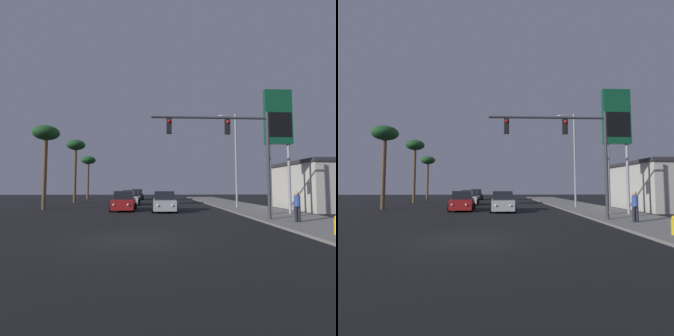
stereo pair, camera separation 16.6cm
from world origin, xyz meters
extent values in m
plane|color=black|center=(0.00, 0.00, 0.00)|extent=(120.00, 120.00, 0.00)
cube|color=gray|center=(9.50, 10.00, 0.06)|extent=(5.00, 60.00, 0.12)
cube|color=maroon|center=(-1.82, 12.60, 0.58)|extent=(1.94, 4.26, 0.80)
cube|color=black|center=(-1.82, 12.75, 1.33)|extent=(1.67, 2.05, 0.70)
cylinder|color=black|center=(-2.72, 11.30, 0.32)|extent=(0.24, 0.64, 0.64)
cylinder|color=black|center=(-0.92, 11.30, 0.32)|extent=(0.24, 0.64, 0.64)
cylinder|color=black|center=(-2.72, 13.90, 0.32)|extent=(0.24, 0.64, 0.64)
cylinder|color=black|center=(-0.92, 13.90, 0.32)|extent=(0.24, 0.64, 0.64)
sphere|color=#F2EACC|center=(-2.38, 10.48, 0.63)|extent=(0.18, 0.18, 0.18)
sphere|color=#F2EACC|center=(-1.27, 10.48, 0.63)|extent=(0.18, 0.18, 0.18)
cube|color=silver|center=(-1.92, 19.92, 0.58)|extent=(1.90, 4.24, 0.80)
cube|color=black|center=(-1.92, 20.07, 1.33)|extent=(1.65, 2.04, 0.70)
cylinder|color=black|center=(-2.82, 18.62, 0.32)|extent=(0.24, 0.64, 0.64)
cylinder|color=black|center=(-1.02, 18.62, 0.32)|extent=(0.24, 0.64, 0.64)
cylinder|color=black|center=(-2.82, 21.22, 0.32)|extent=(0.24, 0.64, 0.64)
cylinder|color=black|center=(-1.02, 21.22, 0.32)|extent=(0.24, 0.64, 0.64)
sphere|color=#F2EACC|center=(-2.48, 17.80, 0.63)|extent=(0.18, 0.18, 0.18)
sphere|color=#F2EACC|center=(-1.36, 17.80, 0.63)|extent=(0.18, 0.18, 0.18)
cube|color=black|center=(-2.00, 32.24, 0.58)|extent=(1.86, 4.23, 0.80)
cube|color=black|center=(-2.00, 32.39, 1.33)|extent=(1.63, 2.02, 0.70)
cylinder|color=black|center=(-2.90, 30.94, 0.32)|extent=(0.24, 0.64, 0.64)
cylinder|color=black|center=(-1.10, 30.94, 0.32)|extent=(0.24, 0.64, 0.64)
cylinder|color=black|center=(-2.90, 33.54, 0.32)|extent=(0.24, 0.64, 0.64)
cylinder|color=black|center=(-1.10, 33.54, 0.32)|extent=(0.24, 0.64, 0.64)
sphere|color=#F2EACC|center=(-2.56, 30.12, 0.63)|extent=(0.18, 0.18, 0.18)
sphere|color=#F2EACC|center=(-1.45, 30.12, 0.63)|extent=(0.18, 0.18, 0.18)
cube|color=#B7B7BC|center=(1.62, 11.61, 0.58)|extent=(1.80, 4.20, 0.80)
cube|color=black|center=(1.62, 11.76, 1.33)|extent=(1.60, 2.00, 0.70)
cylinder|color=black|center=(0.72, 10.31, 0.32)|extent=(0.24, 0.64, 0.64)
cylinder|color=black|center=(2.52, 10.31, 0.32)|extent=(0.24, 0.64, 0.64)
cylinder|color=black|center=(0.72, 12.91, 0.32)|extent=(0.24, 0.64, 0.64)
cylinder|color=black|center=(2.52, 12.91, 0.32)|extent=(0.24, 0.64, 0.64)
sphere|color=#F2EACC|center=(1.06, 9.49, 0.63)|extent=(0.18, 0.18, 0.18)
sphere|color=#F2EACC|center=(2.18, 9.49, 0.63)|extent=(0.18, 0.18, 0.18)
cylinder|color=#38383D|center=(7.70, 5.06, 3.37)|extent=(0.20, 0.20, 6.50)
cylinder|color=#38383D|center=(4.15, 5.06, 6.22)|extent=(7.09, 0.14, 0.14)
cube|color=black|center=(5.22, 5.06, 5.67)|extent=(0.30, 0.24, 0.90)
sphere|color=red|center=(5.22, 4.92, 5.94)|extent=(0.20, 0.20, 0.20)
cube|color=black|center=(1.67, 5.06, 5.67)|extent=(0.30, 0.24, 0.90)
sphere|color=red|center=(1.67, 4.92, 5.94)|extent=(0.20, 0.20, 0.20)
cylinder|color=#99999E|center=(8.65, 14.30, 4.62)|extent=(0.18, 0.18, 9.00)
cylinder|color=#99999E|center=(7.95, 14.30, 8.97)|extent=(1.40, 0.10, 0.10)
ellipsoid|color=silver|center=(7.25, 14.30, 8.92)|extent=(0.50, 0.24, 0.20)
cylinder|color=#99999E|center=(9.08, 7.93, 2.62)|extent=(0.20, 0.20, 5.00)
cylinder|color=#99999E|center=(10.48, 7.93, 2.62)|extent=(0.20, 0.20, 5.00)
cube|color=#0F4C2D|center=(9.78, 7.93, 7.12)|extent=(2.00, 0.40, 4.00)
cube|color=black|center=(9.78, 7.72, 6.52)|extent=(1.80, 0.03, 1.80)
cylinder|color=gold|center=(8.19, -0.05, 0.42)|extent=(0.24, 0.24, 0.60)
sphere|color=gold|center=(8.19, -0.05, 0.78)|extent=(0.20, 0.20, 0.20)
cylinder|color=#23232D|center=(8.57, 3.71, 0.54)|extent=(0.16, 0.16, 0.85)
cylinder|color=#23232D|center=(8.75, 3.71, 0.54)|extent=(0.16, 0.16, 0.85)
cylinder|color=#334C99|center=(8.66, 3.71, 1.27)|extent=(0.32, 0.32, 0.60)
sphere|color=tan|center=(8.66, 3.71, 1.68)|extent=(0.22, 0.22, 0.22)
cylinder|color=brown|center=(-9.21, 14.00, 3.27)|extent=(0.36, 0.36, 6.54)
ellipsoid|color=#1E5123|center=(-9.21, 14.00, 7.02)|extent=(2.40, 2.40, 1.32)
cylinder|color=brown|center=(-10.31, 34.00, 3.03)|extent=(0.36, 0.36, 6.05)
ellipsoid|color=#1E5123|center=(-10.31, 34.00, 6.53)|extent=(2.40, 2.40, 1.32)
cylinder|color=brown|center=(-9.47, 24.00, 3.51)|extent=(0.36, 0.36, 7.03)
ellipsoid|color=#1E5123|center=(-9.47, 24.00, 7.51)|extent=(2.40, 2.40, 1.32)
camera|label=1|loc=(0.81, -10.39, 2.03)|focal=28.00mm
camera|label=2|loc=(0.98, -10.39, 2.03)|focal=28.00mm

